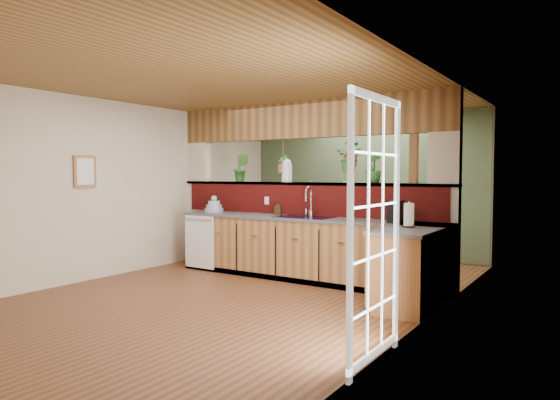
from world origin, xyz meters
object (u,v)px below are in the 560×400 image
Objects in this scene: coffee_maker at (395,212)px; glass_jar at (287,171)px; shelving_console at (326,227)px; paper_towel at (409,216)px; soap_dispenser at (278,208)px; faucet at (309,200)px; dish_stack at (214,207)px.

coffee_maker is 0.79× the size of glass_jar.
shelving_console is at bearing 132.32° from coffee_maker.
glass_jar is (-2.24, 0.88, 0.53)m from paper_towel.
faucet is at bearing 10.34° from soap_dispenser.
soap_dispenser is 2.27m from paper_towel.
faucet is at bearing 4.42° from dish_stack.
coffee_maker is 0.20× the size of shelving_console.
paper_towel is (0.34, -0.47, 0.01)m from coffee_maker.
glass_jar is at bearing 97.96° from soap_dispenser.
coffee_maker reaches higher than shelving_console.
shelving_console is (-0.38, 2.20, -0.50)m from soap_dispenser.
glass_jar reaches higher than soap_dispenser.
coffee_maker is at bearing -48.43° from shelving_console.
shelving_console is at bearing 112.11° from faucet.
paper_towel is at bearing -21.58° from glass_jar.
glass_jar is at bearing 158.42° from paper_towel.
coffee_maker is (1.86, -0.11, 0.02)m from soap_dispenser.
coffee_maker is 0.58m from paper_towel.
glass_jar is (-1.90, 0.41, 0.54)m from coffee_maker.
faucet reaches higher than shelving_console.
paper_towel is 0.85× the size of glass_jar.
dish_stack is at bearing -112.93° from shelving_console.
dish_stack is 3.08m from coffee_maker.
glass_jar reaches higher than dish_stack.
dish_stack is at bearing 177.10° from coffee_maker.
coffee_maker is (3.07, -0.07, 0.05)m from dish_stack.
paper_towel is (1.71, -0.67, -0.10)m from faucet.
dish_stack is (-1.70, -0.13, -0.15)m from faucet.
faucet reaches higher than paper_towel.
coffee_maker is at bearing -12.29° from glass_jar.
paper_towel is 3.83m from shelving_console.
paper_towel is 2.46m from glass_jar.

